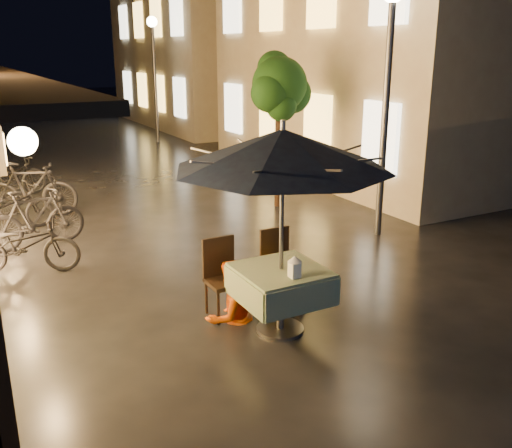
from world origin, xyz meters
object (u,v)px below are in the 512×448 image
patio_umbrella (283,149)px  table_lantern (295,265)px  streetlamp_near (388,65)px  person_yellow (284,257)px  bicycle_0 (24,245)px  person_orange (230,262)px  cafe_table (281,284)px

patio_umbrella → table_lantern: bearing=-90.0°
streetlamp_near → person_yellow: (-3.06, -1.82, -2.23)m
streetlamp_near → person_yellow: streetlamp_near is taller
bicycle_0 → table_lantern: bearing=-124.7°
streetlamp_near → table_lantern: size_ratio=16.92×
streetlamp_near → table_lantern: streetlamp_near is taller
person_yellow → bicycle_0: person_yellow is taller
table_lantern → bicycle_0: 4.39m
person_yellow → bicycle_0: size_ratio=0.87×
patio_umbrella → table_lantern: 1.26m
streetlamp_near → person_yellow: size_ratio=3.07×
streetlamp_near → patio_umbrella: streetlamp_near is taller
streetlamp_near → patio_umbrella: (-3.40, -2.33, -0.77)m
person_orange → person_yellow: 0.72m
table_lantern → person_yellow: 0.90m
person_orange → bicycle_0: (-2.01, 2.80, -0.31)m
patio_umbrella → person_yellow: size_ratio=1.78×
person_orange → person_yellow: (0.72, -0.06, -0.04)m
person_yellow → person_orange: bearing=-0.9°
bicycle_0 → cafe_table: bearing=-122.5°
person_orange → table_lantern: bearing=101.4°
cafe_table → bicycle_0: (-2.38, 3.37, -0.17)m
streetlamp_near → person_orange: 4.70m
patio_umbrella → person_yellow: patio_umbrella is taller
patio_umbrella → person_orange: 1.57m
cafe_table → table_lantern: table_lantern is taller
cafe_table → table_lantern: (0.00, -0.29, 0.33)m
patio_umbrella → person_yellow: (0.35, 0.51, -1.46)m
cafe_table → person_orange: person_orange is taller
patio_umbrella → bicycle_0: 4.47m
person_yellow → streetlamp_near: bearing=-145.0°
cafe_table → person_yellow: bearing=55.7°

